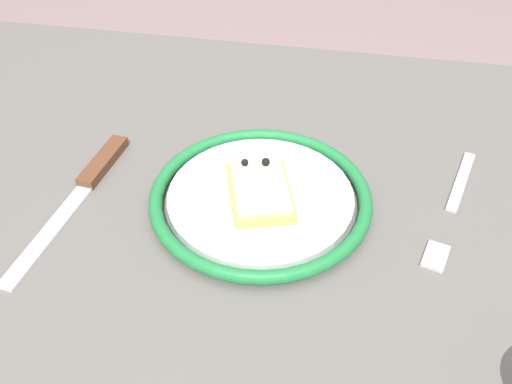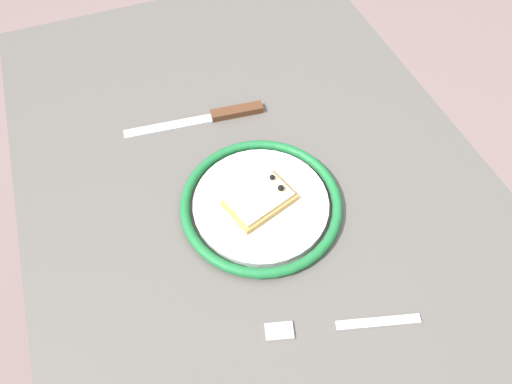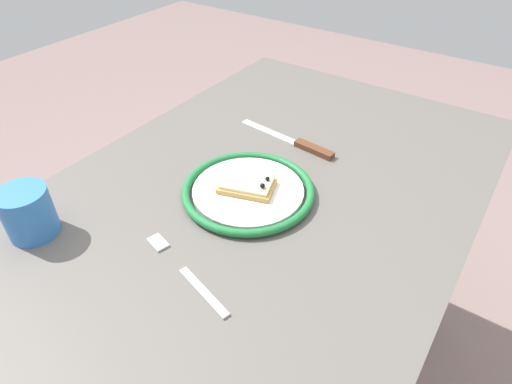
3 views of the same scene
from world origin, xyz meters
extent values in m
plane|color=gray|center=(0.00, 0.00, 0.00)|extent=(6.00, 6.00, 0.00)
cube|color=#5B5651|center=(0.00, 0.00, 0.73)|extent=(1.15, 0.72, 0.03)
cylinder|color=#4C4742|center=(0.51, -0.30, 0.35)|extent=(0.05, 0.05, 0.71)
cylinder|color=#4C4742|center=(0.51, 0.30, 0.35)|extent=(0.05, 0.05, 0.71)
cylinder|color=white|center=(0.00, 0.01, 0.75)|extent=(0.20, 0.20, 0.01)
torus|color=#1E7238|center=(0.00, 0.01, 0.75)|extent=(0.24, 0.24, 0.01)
cube|color=tan|center=(0.00, 0.01, 0.76)|extent=(0.09, 0.11, 0.01)
cube|color=beige|center=(0.00, 0.01, 0.77)|extent=(0.08, 0.10, 0.01)
sphere|color=black|center=(0.00, -0.02, 0.77)|extent=(0.01, 0.01, 0.01)
sphere|color=black|center=(0.02, -0.01, 0.77)|extent=(0.01, 0.01, 0.01)
cube|color=silver|center=(0.21, 0.10, 0.74)|extent=(0.03, 0.15, 0.00)
cube|color=#59331E|center=(0.19, -0.02, 0.75)|extent=(0.03, 0.09, 0.01)
cube|color=#BCBCBC|center=(-0.22, -0.07, 0.74)|extent=(0.04, 0.11, 0.00)
cube|color=#BCBCBC|center=(-0.18, 0.06, 0.74)|extent=(0.03, 0.04, 0.00)
camera|label=1|loc=(-0.08, 0.46, 1.16)|focal=39.29mm
camera|label=2|loc=(-0.35, 0.15, 1.32)|focal=32.27mm
camera|label=3|loc=(-0.50, -0.35, 1.23)|focal=30.29mm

